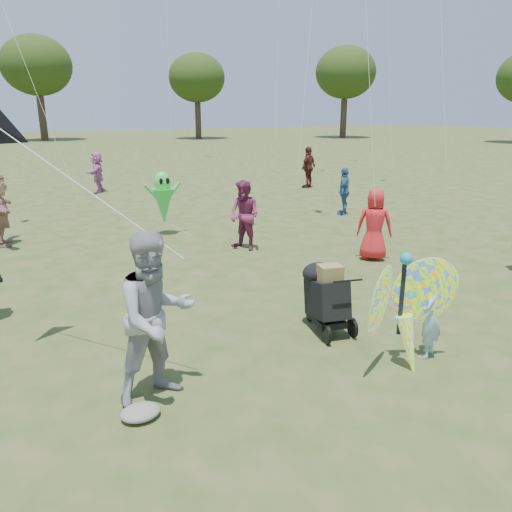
{
  "coord_description": "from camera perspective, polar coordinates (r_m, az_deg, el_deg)",
  "views": [
    {
      "loc": [
        -3.72,
        -5.16,
        3.33
      ],
      "look_at": [
        -0.2,
        1.5,
        1.1
      ],
      "focal_mm": 35.0,
      "sensor_mm": 36.0,
      "label": 1
    }
  ],
  "objects": [
    {
      "name": "grey_bag",
      "position": [
        5.98,
        -13.08,
        -17.01
      ],
      "size": [
        0.45,
        0.37,
        0.14
      ],
      "primitive_type": "ellipsoid",
      "color": "slate",
      "rests_on": "ground"
    },
    {
      "name": "crowd_h",
      "position": [
        22.14,
        6.01,
        10.05
      ],
      "size": [
        1.12,
        0.86,
        1.77
      ],
      "primitive_type": "imported",
      "rotation": [
        0.0,
        0.0,
        3.62
      ],
      "color": "#4D1B19",
      "rests_on": "ground"
    },
    {
      "name": "butterfly_kite",
      "position": [
        6.8,
        16.68,
        -6.01
      ],
      "size": [
        1.74,
        0.75,
        1.79
      ],
      "color": "orange",
      "rests_on": "ground"
    },
    {
      "name": "alien_kite",
      "position": [
        13.74,
        -10.55,
        6.32
      ],
      "size": [
        1.12,
        0.69,
        1.74
      ],
      "color": "#33DC47",
      "rests_on": "ground"
    },
    {
      "name": "child_girl",
      "position": [
        7.28,
        19.3,
        -6.56
      ],
      "size": [
        0.52,
        0.46,
        1.19
      ],
      "primitive_type": "imported",
      "rotation": [
        0.0,
        0.0,
        3.66
      ],
      "color": "#98B9D7",
      "rests_on": "ground"
    },
    {
      "name": "crowd_a",
      "position": [
        11.6,
        13.4,
        3.51
      ],
      "size": [
        0.93,
        0.92,
        1.63
      ],
      "primitive_type": "imported",
      "rotation": [
        0.0,
        0.0,
        2.39
      ],
      "color": "red",
      "rests_on": "ground"
    },
    {
      "name": "ground",
      "position": [
        7.18,
        7.17,
        -11.28
      ],
      "size": [
        160.0,
        160.0,
        0.0
      ],
      "primitive_type": "plane",
      "color": "#51592B",
      "rests_on": "ground"
    },
    {
      "name": "crowd_e",
      "position": [
        12.11,
        -1.32,
        4.64
      ],
      "size": [
        0.9,
        1.0,
        1.69
      ],
      "primitive_type": "imported",
      "rotation": [
        0.0,
        0.0,
        5.1
      ],
      "color": "#79284C",
      "rests_on": "ground"
    },
    {
      "name": "adult_man",
      "position": [
        5.89,
        -11.36,
        -6.9
      ],
      "size": [
        1.12,
        0.95,
        2.05
      ],
      "primitive_type": "imported",
      "rotation": [
        0.0,
        0.0,
        0.19
      ],
      "color": "gray",
      "rests_on": "ground"
    },
    {
      "name": "jogging_stroller",
      "position": [
        7.73,
        7.93,
        -4.25
      ],
      "size": [
        0.64,
        1.11,
        1.09
      ],
      "rotation": [
        0.0,
        0.0,
        -0.23
      ],
      "color": "black",
      "rests_on": "ground"
    },
    {
      "name": "tree_line",
      "position": [
        50.81,
        -20.7,
        19.48
      ],
      "size": [
        91.78,
        33.6,
        10.79
      ],
      "color": "#3A2D21",
      "rests_on": "ground"
    },
    {
      "name": "crowd_c",
      "position": [
        16.56,
        10.04,
        7.32
      ],
      "size": [
        0.91,
        0.88,
        1.52
      ],
      "primitive_type": "imported",
      "rotation": [
        0.0,
        0.0,
        3.9
      ],
      "color": "#315D87",
      "rests_on": "ground"
    },
    {
      "name": "crowd_j",
      "position": [
        21.75,
        -17.67,
        9.1
      ],
      "size": [
        1.08,
        1.58,
        1.64
      ],
      "primitive_type": "imported",
      "rotation": [
        0.0,
        0.0,
        4.28
      ],
      "color": "#C16EAD",
      "rests_on": "ground"
    }
  ]
}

